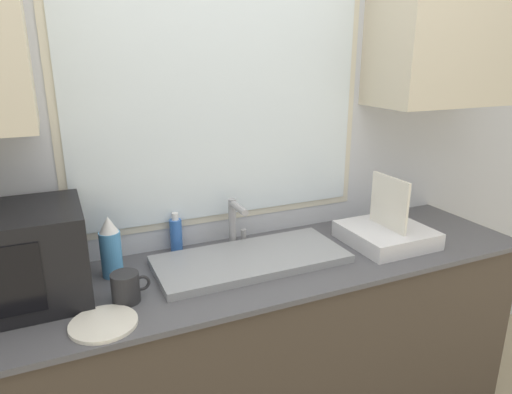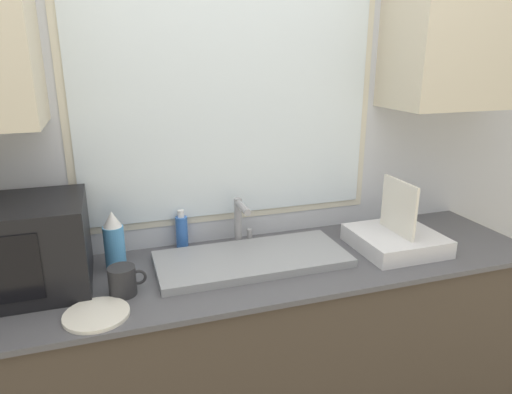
{
  "view_description": "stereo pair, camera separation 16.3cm",
  "coord_description": "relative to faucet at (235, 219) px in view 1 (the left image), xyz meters",
  "views": [
    {
      "loc": [
        -0.63,
        -1.17,
        1.66
      ],
      "look_at": [
        0.01,
        0.25,
        1.17
      ],
      "focal_mm": 32.0,
      "sensor_mm": 36.0,
      "label": 1
    },
    {
      "loc": [
        -0.48,
        -1.22,
        1.66
      ],
      "look_at": [
        0.01,
        0.25,
        1.17
      ],
      "focal_mm": 32.0,
      "sensor_mm": 36.0,
      "label": 2
    }
  ],
  "objects": [
    {
      "name": "faucet",
      "position": [
        0.0,
        0.0,
        0.0
      ],
      "size": [
        0.08,
        0.16,
        0.2
      ],
      "color": "#99999E",
      "rests_on": "countertop"
    },
    {
      "name": "sink_basin",
      "position": [
        -0.01,
        -0.17,
        -0.1
      ],
      "size": [
        0.73,
        0.32,
        0.03
      ],
      "color": "gray",
      "rests_on": "countertop"
    },
    {
      "name": "spray_bottle",
      "position": [
        -0.5,
        -0.06,
        -0.01
      ],
      "size": [
        0.08,
        0.08,
        0.23
      ],
      "color": "#4C99D8",
      "rests_on": "countertop"
    },
    {
      "name": "mug_near_sink",
      "position": [
        -0.49,
        -0.27,
        -0.07
      ],
      "size": [
        0.13,
        0.09,
        0.1
      ],
      "color": "#262628",
      "rests_on": "countertop"
    },
    {
      "name": "wall_back",
      "position": [
        -0.02,
        0.08,
        0.41
      ],
      "size": [
        6.0,
        0.38,
        2.6
      ],
      "color": "silver",
      "rests_on": "ground_plane"
    },
    {
      "name": "small_plate",
      "position": [
        -0.57,
        -0.38,
        -0.11
      ],
      "size": [
        0.2,
        0.2,
        0.01
      ],
      "color": "silver",
      "rests_on": "countertop"
    },
    {
      "name": "countertop",
      "position": [
        -0.02,
        -0.19,
        -0.56
      ],
      "size": [
        2.32,
        0.6,
        0.89
      ],
      "color": "#42382D",
      "rests_on": "ground_plane"
    },
    {
      "name": "soap_bottle",
      "position": [
        -0.24,
        0.06,
        -0.05
      ],
      "size": [
        0.05,
        0.05,
        0.16
      ],
      "color": "blue",
      "rests_on": "countertop"
    },
    {
      "name": "dish_rack",
      "position": [
        0.6,
        -0.23,
        -0.07
      ],
      "size": [
        0.33,
        0.33,
        0.29
      ],
      "color": "silver",
      "rests_on": "countertop"
    }
  ]
}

